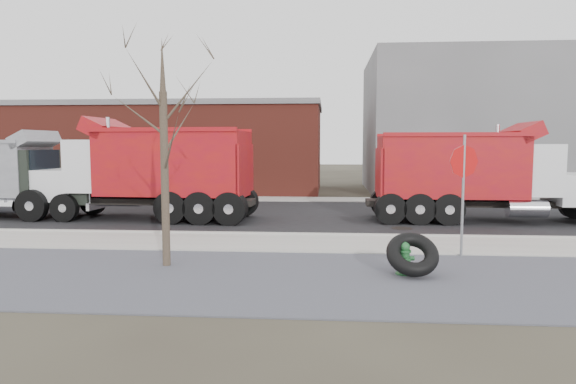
# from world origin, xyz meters

# --- Properties ---
(ground) EXTENTS (120.00, 120.00, 0.00)m
(ground) POSITION_xyz_m (0.00, 0.00, 0.00)
(ground) COLOR #383328
(ground) RESTS_ON ground
(gravel_verge) EXTENTS (60.00, 5.00, 0.03)m
(gravel_verge) POSITION_xyz_m (0.00, -3.50, 0.01)
(gravel_verge) COLOR slate
(gravel_verge) RESTS_ON ground
(sidewalk) EXTENTS (60.00, 2.50, 0.06)m
(sidewalk) POSITION_xyz_m (0.00, 0.25, 0.03)
(sidewalk) COLOR #9E9B93
(sidewalk) RESTS_ON ground
(curb) EXTENTS (60.00, 0.15, 0.11)m
(curb) POSITION_xyz_m (0.00, 1.55, 0.06)
(curb) COLOR #9E9B93
(curb) RESTS_ON ground
(road) EXTENTS (60.00, 9.40, 0.02)m
(road) POSITION_xyz_m (0.00, 6.30, 0.01)
(road) COLOR black
(road) RESTS_ON ground
(far_sidewalk) EXTENTS (60.00, 2.00, 0.06)m
(far_sidewalk) POSITION_xyz_m (0.00, 12.00, 0.03)
(far_sidewalk) COLOR #9E9B93
(far_sidewalk) RESTS_ON ground
(building_grey) EXTENTS (12.00, 10.00, 8.00)m
(building_grey) POSITION_xyz_m (9.00, 18.00, 4.00)
(building_grey) COLOR gray
(building_grey) RESTS_ON ground
(building_brick) EXTENTS (20.20, 8.20, 5.30)m
(building_brick) POSITION_xyz_m (-10.00, 17.00, 2.65)
(building_brick) COLOR maroon
(building_brick) RESTS_ON ground
(bare_tree) EXTENTS (3.20, 3.20, 5.20)m
(bare_tree) POSITION_xyz_m (-3.20, -2.60, 3.30)
(bare_tree) COLOR #382D23
(bare_tree) RESTS_ON ground
(fire_hydrant) EXTENTS (0.42, 0.40, 0.73)m
(fire_hydrant) POSITION_xyz_m (2.17, -3.00, 0.33)
(fire_hydrant) COLOR #296C3A
(fire_hydrant) RESTS_ON ground
(truck_tire) EXTENTS (1.17, 1.11, 0.96)m
(truck_tire) POSITION_xyz_m (2.31, -3.11, 0.49)
(truck_tire) COLOR black
(truck_tire) RESTS_ON ground
(stop_sign) EXTENTS (0.77, 0.36, 3.06)m
(stop_sign) POSITION_xyz_m (3.84, -1.10, 2.06)
(stop_sign) COLOR gray
(stop_sign) RESTS_ON ground
(dump_truck_red_a) EXTENTS (8.82, 2.52, 3.56)m
(dump_truck_red_a) POSITION_xyz_m (6.06, 5.08, 1.81)
(dump_truck_red_a) COLOR black
(dump_truck_red_a) RESTS_ON ground
(dump_truck_red_b) EXTENTS (9.01, 2.97, 3.76)m
(dump_truck_red_b) POSITION_xyz_m (-6.32, 4.70, 1.91)
(dump_truck_red_b) COLOR black
(dump_truck_red_b) RESTS_ON ground
(dump_truck_grey) EXTENTS (7.34, 2.68, 3.29)m
(dump_truck_grey) POSITION_xyz_m (-12.08, 4.95, 1.68)
(dump_truck_grey) COLOR black
(dump_truck_grey) RESTS_ON ground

